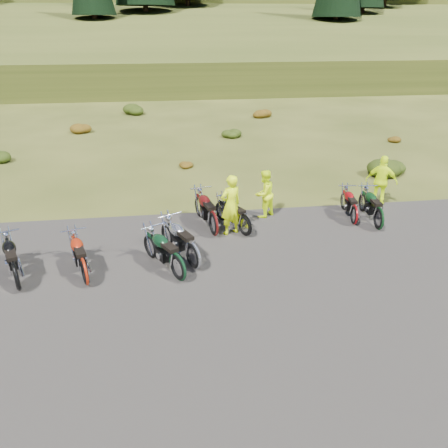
{
  "coord_description": "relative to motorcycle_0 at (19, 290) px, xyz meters",
  "views": [
    {
      "loc": [
        -1.11,
        -9.98,
        6.17
      ],
      "look_at": [
        0.33,
        0.95,
        0.97
      ],
      "focal_mm": 35.0,
      "sensor_mm": 36.0,
      "label": 1
    }
  ],
  "objects": [
    {
      "name": "person_middle",
      "position": [
        5.71,
        2.43,
        0.96
      ],
      "size": [
        0.83,
        0.71,
        1.92
      ],
      "primitive_type": "imported",
      "rotation": [
        0.0,
        0.0,
        3.57
      ],
      "color": "#DBF90D",
      "rests_on": "ground"
    },
    {
      "name": "shrub_2",
      "position": [
        -1.2,
        16.8,
        0.38
      ],
      "size": [
        1.3,
        1.3,
        0.77
      ],
      "primitive_type": "ellipsoid",
      "color": "#5E310B",
      "rests_on": "ground"
    },
    {
      "name": "shrub_5",
      "position": [
        7.5,
        14.7,
        0.31
      ],
      "size": [
        1.03,
        1.03,
        0.61
      ],
      "primitive_type": "ellipsoid",
      "color": "#1D300C",
      "rests_on": "ground"
    },
    {
      "name": "ground",
      "position": [
        5.0,
        0.2,
        0.0
      ],
      "size": [
        300.0,
        300.0,
        0.0
      ],
      "primitive_type": "plane",
      "color": "#333D14",
      "rests_on": "ground"
    },
    {
      "name": "motorcycle_1",
      "position": [
        1.64,
        0.03,
        0.0
      ],
      "size": [
        1.32,
        2.17,
        1.08
      ],
      "primitive_type": null,
      "rotation": [
        0.0,
        0.0,
        1.9
      ],
      "color": "#9F210B",
      "rests_on": "ground"
    },
    {
      "name": "shrub_3",
      "position": [
        1.7,
        22.1,
        0.46
      ],
      "size": [
        1.56,
        1.56,
        0.92
      ],
      "primitive_type": "ellipsoid",
      "color": "#1D300C",
      "rests_on": "ground"
    },
    {
      "name": "shrub_4",
      "position": [
        4.6,
        9.4,
        0.23
      ],
      "size": [
        0.77,
        0.77,
        0.45
      ],
      "primitive_type": "ellipsoid",
      "color": "#5E310B",
      "rests_on": "ground"
    },
    {
      "name": "person_right_a",
      "position": [
        7.01,
        3.6,
        0.82
      ],
      "size": [
        1.01,
        0.97,
        1.63
      ],
      "primitive_type": "imported",
      "rotation": [
        0.0,
        0.0,
        3.77
      ],
      "color": "#DBF90D",
      "rests_on": "ground"
    },
    {
      "name": "motorcycle_5",
      "position": [
        6.12,
        2.23,
        0.0
      ],
      "size": [
        1.48,
        2.1,
        1.05
      ],
      "primitive_type": null,
      "rotation": [
        0.0,
        0.0,
        2.02
      ],
      "color": "black",
      "rests_on": "ground"
    },
    {
      "name": "hill_slope",
      "position": [
        5.0,
        50.2,
        0.0
      ],
      "size": [
        300.0,
        45.97,
        9.37
      ],
      "primitive_type": null,
      "rotation": [
        0.14,
        0.0,
        0.0
      ],
      "color": "#364216",
      "rests_on": "ground"
    },
    {
      "name": "shrub_8",
      "position": [
        16.2,
        12.6,
        0.23
      ],
      "size": [
        0.77,
        0.77,
        0.45
      ],
      "primitive_type": "ellipsoid",
      "color": "#5E310B",
      "rests_on": "ground"
    },
    {
      "name": "motorcycle_0",
      "position": [
        0.0,
        0.0,
        0.0
      ],
      "size": [
        1.48,
        2.27,
        1.13
      ],
      "primitive_type": null,
      "rotation": [
        0.0,
        0.0,
        1.96
      ],
      "color": "black",
      "rests_on": "ground"
    },
    {
      "name": "motorcycle_6",
      "position": [
        9.82,
        2.59,
        0.0
      ],
      "size": [
        0.83,
        1.94,
        0.99
      ],
      "primitive_type": null,
      "rotation": [
        0.0,
        0.0,
        1.46
      ],
      "color": "maroon",
      "rests_on": "ground"
    },
    {
      "name": "motorcycle_3",
      "position": [
        4.4,
        0.45,
        0.0
      ],
      "size": [
        1.65,
        2.33,
        1.17
      ],
      "primitive_type": null,
      "rotation": [
        0.0,
        0.0,
        2.03
      ],
      "color": "#BABABF",
      "rests_on": "ground"
    },
    {
      "name": "motorcycle_7",
      "position": [
        10.45,
        2.13,
        0.0
      ],
      "size": [
        0.82,
        2.12,
        1.09
      ],
      "primitive_type": null,
      "rotation": [
        0.0,
        0.0,
        1.51
      ],
      "color": "black",
      "rests_on": "ground"
    },
    {
      "name": "hill_plateau",
      "position": [
        5.0,
        110.2,
        0.0
      ],
      "size": [
        300.0,
        90.0,
        9.17
      ],
      "primitive_type": "cube",
      "color": "#364216",
      "rests_on": "ground"
    },
    {
      "name": "motorcycle_2",
      "position": [
        3.98,
        -0.07,
        0.0
      ],
      "size": [
        1.7,
        2.23,
        1.13
      ],
      "primitive_type": null,
      "rotation": [
        0.0,
        0.0,
        2.09
      ],
      "color": "black",
      "rests_on": "ground"
    },
    {
      "name": "shrub_7",
      "position": [
        13.3,
        7.3,
        0.46
      ],
      "size": [
        1.56,
        1.56,
        0.92
      ],
      "primitive_type": "ellipsoid",
      "color": "#1D300C",
      "rests_on": "ground"
    },
    {
      "name": "person_right_b",
      "position": [
        11.34,
        3.98,
        0.93
      ],
      "size": [
        1.16,
        0.96,
        1.85
      ],
      "primitive_type": "imported",
      "rotation": [
        0.0,
        0.0,
        2.58
      ],
      "color": "#DBF90D",
      "rests_on": "ground"
    },
    {
      "name": "motorcycle_4",
      "position": [
        5.17,
        2.38,
        0.0
      ],
      "size": [
        1.23,
        2.36,
        1.18
      ],
      "primitive_type": null,
      "rotation": [
        0.0,
        0.0,
        1.8
      ],
      "color": "#4C0D0C",
      "rests_on": "ground"
    },
    {
      "name": "shrub_6",
      "position": [
        10.4,
        20.0,
        0.38
      ],
      "size": [
        1.3,
        1.3,
        0.77
      ],
      "primitive_type": "ellipsoid",
      "color": "#5E310B",
      "rests_on": "ground"
    },
    {
      "name": "gravel_pad",
      "position": [
        5.0,
        -1.8,
        0.0
      ],
      "size": [
        20.0,
        12.0,
        0.04
      ],
      "primitive_type": "cube",
      "color": "black",
      "rests_on": "ground"
    }
  ]
}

